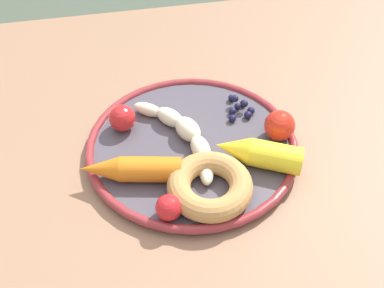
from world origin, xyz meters
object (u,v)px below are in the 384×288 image
(tomato_near, at_px, (122,118))
(plate, at_px, (192,145))
(tomato_mid, at_px, (280,125))
(carrot_yellow, at_px, (258,153))
(tomato_far, at_px, (169,208))
(donut, at_px, (210,186))
(blueberry_pile, at_px, (240,108))
(carrot_orange, at_px, (131,169))
(dining_table, at_px, (210,175))
(banana, at_px, (183,133))

(tomato_near, bearing_deg, plate, -30.12)
(tomato_mid, bearing_deg, carrot_yellow, -136.41)
(carrot_yellow, relative_size, tomato_mid, 2.75)
(tomato_near, xyz_separation_m, tomato_far, (0.04, -0.17, -0.00))
(donut, relative_size, blueberry_pile, 1.89)
(plate, bearing_deg, carrot_orange, -153.45)
(carrot_yellow, bearing_deg, tomato_far, -154.75)
(carrot_orange, distance_m, blueberry_pile, 0.20)
(carrot_orange, height_order, donut, carrot_orange)
(carrot_yellow, height_order, tomato_far, carrot_yellow)
(carrot_orange, bearing_deg, tomato_far, -61.40)
(dining_table, xyz_separation_m, tomato_mid, (0.09, -0.04, 0.13))
(dining_table, height_order, tomato_near, tomato_near)
(blueberry_pile, bearing_deg, plate, -147.69)
(dining_table, distance_m, carrot_yellow, 0.16)
(donut, height_order, tomato_near, tomato_near)
(tomato_far, bearing_deg, tomato_mid, 30.72)
(plate, bearing_deg, carrot_yellow, -34.10)
(banana, distance_m, tomato_mid, 0.14)
(banana, bearing_deg, plate, -49.96)
(tomato_mid, bearing_deg, carrot_orange, -170.78)
(plate, distance_m, donut, 0.09)
(carrot_orange, bearing_deg, donut, -26.03)
(dining_table, xyz_separation_m, blueberry_pile, (0.05, 0.02, 0.12))
(donut, xyz_separation_m, tomato_mid, (0.12, 0.08, 0.01))
(blueberry_pile, xyz_separation_m, tomato_far, (-0.14, -0.17, 0.01))
(blueberry_pile, relative_size, tomato_far, 1.75)
(blueberry_pile, height_order, tomato_mid, tomato_mid)
(plate, bearing_deg, donut, -87.58)
(dining_table, relative_size, tomato_mid, 26.01)
(plate, xyz_separation_m, carrot_orange, (-0.09, -0.05, 0.02))
(banana, bearing_deg, donut, -82.26)
(dining_table, distance_m, tomato_mid, 0.16)
(donut, distance_m, tomato_far, 0.06)
(banana, xyz_separation_m, donut, (0.01, -0.10, 0.00))
(plate, bearing_deg, tomato_far, -114.48)
(dining_table, height_order, tomato_far, tomato_far)
(plate, bearing_deg, tomato_near, 149.88)
(dining_table, xyz_separation_m, plate, (-0.04, -0.03, 0.11))
(dining_table, relative_size, blueberry_pile, 19.85)
(banana, height_order, carrot_yellow, carrot_yellow)
(tomato_near, distance_m, tomato_far, 0.17)
(banana, xyz_separation_m, carrot_orange, (-0.08, -0.06, 0.00))
(tomato_near, bearing_deg, tomato_mid, -16.44)
(banana, xyz_separation_m, tomato_far, (-0.04, -0.13, 0.00))
(plate, height_order, tomato_mid, tomato_mid)
(banana, relative_size, tomato_near, 4.70)
(plate, relative_size, tomato_near, 7.69)
(tomato_mid, bearing_deg, tomato_far, -149.28)
(carrot_orange, height_order, tomato_near, tomato_near)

